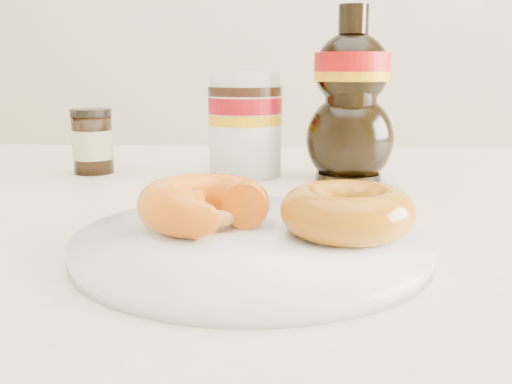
# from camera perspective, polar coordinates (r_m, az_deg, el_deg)

# --- Properties ---
(dining_table) EXTENTS (1.40, 0.90, 0.75)m
(dining_table) POSITION_cam_1_polar(r_m,az_deg,el_deg) (0.60, -2.47, -9.03)
(dining_table) COLOR beige
(dining_table) RESTS_ON ground
(plate) EXTENTS (0.27, 0.27, 0.01)m
(plate) POSITION_cam_1_polar(r_m,az_deg,el_deg) (0.43, -0.44, -5.03)
(plate) COLOR white
(plate) RESTS_ON dining_table
(donut_bitten) EXTENTS (0.12, 0.12, 0.04)m
(donut_bitten) POSITION_cam_1_polar(r_m,az_deg,el_deg) (0.45, -5.22, -1.19)
(donut_bitten) COLOR orange
(donut_bitten) RESTS_ON plate
(donut_whole) EXTENTS (0.13, 0.13, 0.04)m
(donut_whole) POSITION_cam_1_polar(r_m,az_deg,el_deg) (0.43, 9.09, -1.90)
(donut_whole) COLOR #996009
(donut_whole) RESTS_ON plate
(nutella_jar) EXTENTS (0.09, 0.09, 0.13)m
(nutella_jar) POSITION_cam_1_polar(r_m,az_deg,el_deg) (0.73, -1.09, 7.20)
(nutella_jar) COLOR white
(nutella_jar) RESTS_ON dining_table
(syrup_bottle) EXTENTS (0.12, 0.10, 0.21)m
(syrup_bottle) POSITION_cam_1_polar(r_m,az_deg,el_deg) (0.71, 9.48, 9.56)
(syrup_bottle) COLOR black
(syrup_bottle) RESTS_ON dining_table
(dark_jar) EXTENTS (0.05, 0.05, 0.08)m
(dark_jar) POSITION_cam_1_polar(r_m,az_deg,el_deg) (0.78, -16.03, 4.83)
(dark_jar) COLOR black
(dark_jar) RESTS_ON dining_table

